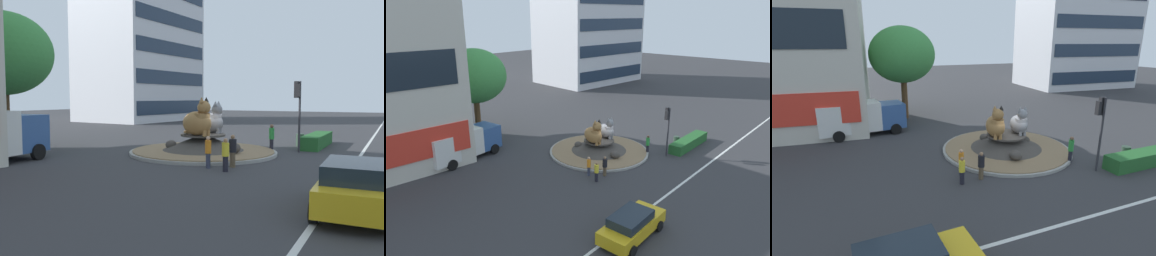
# 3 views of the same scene
# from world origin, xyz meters

# --- Properties ---
(ground_plane) EXTENTS (160.00, 160.00, 0.00)m
(ground_plane) POSITION_xyz_m (0.00, 0.00, 0.00)
(ground_plane) COLOR #333335
(lane_centreline) EXTENTS (112.00, 0.20, 0.01)m
(lane_centreline) POSITION_xyz_m (0.00, -8.79, 0.00)
(lane_centreline) COLOR silver
(lane_centreline) RESTS_ON ground
(roundabout_island) EXTENTS (9.13, 9.13, 1.22)m
(roundabout_island) POSITION_xyz_m (-0.00, -0.01, 0.48)
(roundabout_island) COLOR gray
(roundabout_island) RESTS_ON ground
(cat_statue_tabby) EXTENTS (1.91, 2.41, 2.30)m
(cat_statue_tabby) POSITION_xyz_m (-0.97, -0.17, 2.06)
(cat_statue_tabby) COLOR #9E703D
(cat_statue_tabby) RESTS_ON roundabout_island
(cat_statue_grey) EXTENTS (1.46, 2.06, 2.05)m
(cat_statue_grey) POSITION_xyz_m (0.95, -0.15, 1.97)
(cat_statue_grey) COLOR gray
(cat_statue_grey) RESTS_ON roundabout_island
(traffic_light_mast) EXTENTS (0.73, 0.51, 4.52)m
(traffic_light_mast) POSITION_xyz_m (3.21, -5.08, 3.32)
(traffic_light_mast) COLOR #2D2D33
(traffic_light_mast) RESTS_ON ground
(clipped_hedge_strip) EXTENTS (5.94, 1.20, 0.90)m
(clipped_hedge_strip) POSITION_xyz_m (6.87, -5.65, 0.45)
(clipped_hedge_strip) COLOR #235B28
(clipped_hedge_strip) RESTS_ON ground
(broadleaf_tree_behind_island) EXTENTS (6.42, 6.42, 9.11)m
(broadleaf_tree_behind_island) POSITION_xyz_m (-4.71, 12.34, 6.35)
(broadleaf_tree_behind_island) COLOR brown
(broadleaf_tree_behind_island) RESTS_ON ground
(pedestrian_green_shirt) EXTENTS (0.33, 0.33, 1.79)m
(pedestrian_green_shirt) POSITION_xyz_m (2.66, -3.59, 0.96)
(pedestrian_green_shirt) COLOR black
(pedestrian_green_shirt) RESTS_ON ground
(pedestrian_orange_shirt) EXTENTS (0.31, 0.31, 1.60)m
(pedestrian_orange_shirt) POSITION_xyz_m (-4.50, -2.53, 0.85)
(pedestrian_orange_shirt) COLOR #33384C
(pedestrian_orange_shirt) RESTS_ON ground
(pedestrian_yellow_shirt) EXTENTS (0.35, 0.35, 1.58)m
(pedestrian_yellow_shirt) POSITION_xyz_m (-4.90, -3.63, 0.83)
(pedestrian_yellow_shirt) COLOR black
(pedestrian_yellow_shirt) RESTS_ON ground
(pedestrian_black_shirt) EXTENTS (0.38, 0.38, 1.64)m
(pedestrian_black_shirt) POSITION_xyz_m (-3.67, -3.49, 0.86)
(pedestrian_black_shirt) COLOR brown
(pedestrian_black_shirt) RESTS_ON ground
(sedan_on_far_lane) EXTENTS (4.68, 2.23, 1.60)m
(sedan_on_far_lane) POSITION_xyz_m (-9.22, -9.66, 0.84)
(sedan_on_far_lane) COLOR gold
(sedan_on_far_lane) RESTS_ON ground
(delivery_box_truck) EXTENTS (7.06, 3.19, 2.79)m
(delivery_box_truck) POSITION_xyz_m (-9.28, 7.95, 1.55)
(delivery_box_truck) COLOR #335693
(delivery_box_truck) RESTS_ON ground
(litter_bin) EXTENTS (0.56, 0.56, 0.90)m
(litter_bin) POSITION_xyz_m (6.51, -4.53, 0.45)
(litter_bin) COLOR #2D4233
(litter_bin) RESTS_ON ground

